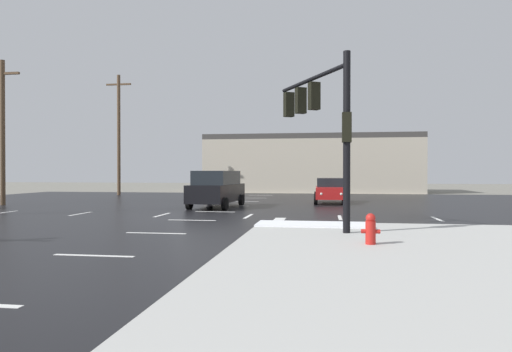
# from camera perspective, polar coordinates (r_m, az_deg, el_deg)

# --- Properties ---
(ground_plane) EXTENTS (120.00, 120.00, 0.00)m
(ground_plane) POSITION_cam_1_polar(r_m,az_deg,el_deg) (20.90, -6.38, -4.96)
(ground_plane) COLOR slate
(road_asphalt) EXTENTS (44.00, 44.00, 0.02)m
(road_asphalt) POSITION_cam_1_polar(r_m,az_deg,el_deg) (20.90, -6.38, -4.93)
(road_asphalt) COLOR black
(road_asphalt) RESTS_ON ground_plane
(snow_strip_curbside) EXTENTS (4.00, 1.60, 0.06)m
(snow_strip_curbside) POSITION_cam_1_polar(r_m,az_deg,el_deg) (16.20, 7.23, -5.95)
(snow_strip_curbside) COLOR white
(snow_strip_curbside) RESTS_ON sidewalk_corner
(lane_markings) EXTENTS (36.15, 36.15, 0.01)m
(lane_markings) POSITION_cam_1_polar(r_m,az_deg,el_deg) (19.28, -3.97, -5.35)
(lane_markings) COLOR silver
(lane_markings) RESTS_ON road_asphalt
(traffic_signal_mast) EXTENTS (2.49, 4.46, 5.51)m
(traffic_signal_mast) POSITION_cam_1_polar(r_m,az_deg,el_deg) (15.75, 8.11, 7.67)
(traffic_signal_mast) COLOR black
(traffic_signal_mast) RESTS_ON sidewalk_corner
(fire_hydrant) EXTENTS (0.48, 0.26, 0.79)m
(fire_hydrant) POSITION_cam_1_polar(r_m,az_deg,el_deg) (12.19, 14.02, -6.36)
(fire_hydrant) COLOR red
(fire_hydrant) RESTS_ON sidewalk_corner
(strip_building_background) EXTENTS (20.51, 8.00, 5.57)m
(strip_building_background) POSITION_cam_1_polar(r_m,az_deg,el_deg) (46.40, 6.96, 1.49)
(strip_building_background) COLOR #BCB29E
(strip_building_background) RESTS_ON ground_plane
(sedan_red) EXTENTS (2.08, 4.56, 1.58)m
(sedan_red) POSITION_cam_1_polar(r_m,az_deg,el_deg) (29.59, 9.18, -1.70)
(sedan_red) COLOR #B21919
(sedan_red) RESTS_ON road_asphalt
(suv_black) EXTENTS (2.48, 4.95, 2.03)m
(suv_black) POSITION_cam_1_polar(r_m,az_deg,el_deg) (25.52, -4.89, -1.51)
(suv_black) COLOR black
(suv_black) RESTS_ON road_asphalt
(utility_pole_far) EXTENTS (2.20, 0.28, 8.63)m
(utility_pole_far) POSITION_cam_1_polar(r_m,az_deg,el_deg) (31.28, -28.91, 5.09)
(utility_pole_far) COLOR brown
(utility_pole_far) RESTS_ON ground_plane
(utility_pole_distant) EXTENTS (2.20, 0.28, 10.24)m
(utility_pole_distant) POSITION_cam_1_polar(r_m,az_deg,el_deg) (40.99, -16.65, 5.18)
(utility_pole_distant) COLOR brown
(utility_pole_distant) RESTS_ON ground_plane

